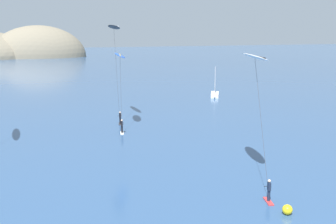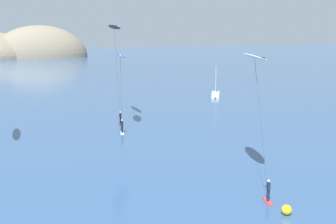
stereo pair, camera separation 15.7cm
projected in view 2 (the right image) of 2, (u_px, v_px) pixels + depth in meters
name	position (u px, v px, depth m)	size (l,w,h in m)	color
headland_island	(4.00, 57.00, 196.83)	(74.00, 48.12, 29.58)	#7A705B
sailboat_near	(215.00, 93.00, 79.44)	(3.68, 5.67, 5.70)	white
kitesurfer_blue	(120.00, 62.00, 52.22)	(2.44, 6.06, 9.63)	silver
kitesurfer_white	(255.00, 66.00, 33.71)	(3.64, 8.90, 10.52)	red
kitesurfer_black	(115.00, 35.00, 56.27)	(1.34, 6.48, 13.12)	#2D2D33
marker_buoy	(287.00, 210.00, 28.48)	(0.70, 0.70, 0.70)	yellow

